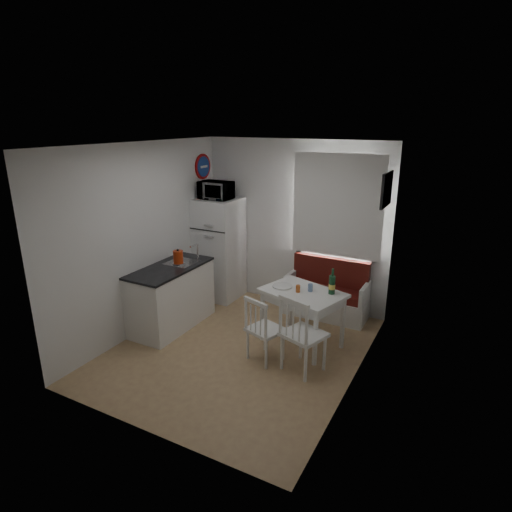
{
  "coord_description": "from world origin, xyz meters",
  "views": [
    {
      "loc": [
        2.51,
        -4.27,
        2.87
      ],
      "look_at": [
        -0.02,
        0.5,
        1.14
      ],
      "focal_mm": 30.0,
      "sensor_mm": 36.0,
      "label": 1
    }
  ],
  "objects_px": {
    "chair_right": "(301,328)",
    "wine_bottle": "(332,281)",
    "chair_left": "(262,324)",
    "microwave": "(216,190)",
    "bench": "(326,298)",
    "kettle": "(178,257)",
    "dining_table": "(303,297)",
    "kitchen_counter": "(172,296)",
    "fridge": "(219,249)"
  },
  "relations": [
    {
      "from": "bench",
      "to": "kettle",
      "type": "bearing_deg",
      "value": -146.04
    },
    {
      "from": "dining_table",
      "to": "fridge",
      "type": "bearing_deg",
      "value": 171.54
    },
    {
      "from": "bench",
      "to": "wine_bottle",
      "type": "relative_size",
      "value": 3.64
    },
    {
      "from": "chair_left",
      "to": "wine_bottle",
      "type": "relative_size",
      "value": 1.47
    },
    {
      "from": "bench",
      "to": "wine_bottle",
      "type": "xyz_separation_m",
      "value": [
        0.35,
        -0.88,
        0.63
      ]
    },
    {
      "from": "microwave",
      "to": "kettle",
      "type": "relative_size",
      "value": 2.25
    },
    {
      "from": "chair_left",
      "to": "microwave",
      "type": "relative_size",
      "value": 0.99
    },
    {
      "from": "wine_bottle",
      "to": "microwave",
      "type": "bearing_deg",
      "value": 161.67
    },
    {
      "from": "dining_table",
      "to": "chair_right",
      "type": "relative_size",
      "value": 2.05
    },
    {
      "from": "chair_left",
      "to": "chair_right",
      "type": "relative_size",
      "value": 0.88
    },
    {
      "from": "chair_right",
      "to": "kettle",
      "type": "bearing_deg",
      "value": -173.59
    },
    {
      "from": "dining_table",
      "to": "fridge",
      "type": "xyz_separation_m",
      "value": [
        -1.84,
        0.87,
        0.17
      ]
    },
    {
      "from": "fridge",
      "to": "wine_bottle",
      "type": "distance_m",
      "value": 2.32
    },
    {
      "from": "wine_bottle",
      "to": "dining_table",
      "type": "bearing_deg",
      "value": -164.05
    },
    {
      "from": "chair_left",
      "to": "kitchen_counter",
      "type": "bearing_deg",
      "value": -171.74
    },
    {
      "from": "fridge",
      "to": "kettle",
      "type": "bearing_deg",
      "value": -88.45
    },
    {
      "from": "dining_table",
      "to": "kettle",
      "type": "height_order",
      "value": "kettle"
    },
    {
      "from": "dining_table",
      "to": "wine_bottle",
      "type": "bearing_deg",
      "value": 32.95
    },
    {
      "from": "fridge",
      "to": "wine_bottle",
      "type": "height_order",
      "value": "fridge"
    },
    {
      "from": "microwave",
      "to": "chair_right",
      "type": "bearing_deg",
      "value": -35.6
    },
    {
      "from": "kitchen_counter",
      "to": "chair_right",
      "type": "relative_size",
      "value": 2.32
    },
    {
      "from": "chair_right",
      "to": "microwave",
      "type": "bearing_deg",
      "value": 162.73
    },
    {
      "from": "bench",
      "to": "chair_right",
      "type": "bearing_deg",
      "value": -81.46
    },
    {
      "from": "kitchen_counter",
      "to": "fridge",
      "type": "height_order",
      "value": "fridge"
    },
    {
      "from": "wine_bottle",
      "to": "kitchen_counter",
      "type": "bearing_deg",
      "value": -167.98
    },
    {
      "from": "wine_bottle",
      "to": "bench",
      "type": "bearing_deg",
      "value": 111.52
    },
    {
      "from": "microwave",
      "to": "kettle",
      "type": "height_order",
      "value": "microwave"
    },
    {
      "from": "chair_left",
      "to": "chair_right",
      "type": "xyz_separation_m",
      "value": [
        0.5,
        -0.01,
        0.08
      ]
    },
    {
      "from": "kitchen_counter",
      "to": "chair_left",
      "type": "distance_m",
      "value": 1.63
    },
    {
      "from": "kitchen_counter",
      "to": "chair_right",
      "type": "height_order",
      "value": "kitchen_counter"
    },
    {
      "from": "dining_table",
      "to": "chair_left",
      "type": "bearing_deg",
      "value": -93.83
    },
    {
      "from": "chair_right",
      "to": "wine_bottle",
      "type": "height_order",
      "value": "wine_bottle"
    },
    {
      "from": "microwave",
      "to": "kettle",
      "type": "distance_m",
      "value": 1.33
    },
    {
      "from": "fridge",
      "to": "microwave",
      "type": "height_order",
      "value": "microwave"
    },
    {
      "from": "kitchen_counter",
      "to": "dining_table",
      "type": "xyz_separation_m",
      "value": [
        1.86,
        0.37,
        0.21
      ]
    },
    {
      "from": "fridge",
      "to": "kettle",
      "type": "relative_size",
      "value": 7.44
    },
    {
      "from": "wine_bottle",
      "to": "fridge",
      "type": "bearing_deg",
      "value": 160.5
    },
    {
      "from": "kitchen_counter",
      "to": "dining_table",
      "type": "relative_size",
      "value": 1.13
    },
    {
      "from": "chair_left",
      "to": "wine_bottle",
      "type": "height_order",
      "value": "wine_bottle"
    },
    {
      "from": "kitchen_counter",
      "to": "chair_right",
      "type": "bearing_deg",
      "value": -8.1
    },
    {
      "from": "bench",
      "to": "kettle",
      "type": "distance_m",
      "value": 2.3
    },
    {
      "from": "dining_table",
      "to": "kitchen_counter",
      "type": "bearing_deg",
      "value": -151.73
    },
    {
      "from": "kitchen_counter",
      "to": "dining_table",
      "type": "height_order",
      "value": "kitchen_counter"
    },
    {
      "from": "kitchen_counter",
      "to": "chair_left",
      "type": "bearing_deg",
      "value": -10.14
    },
    {
      "from": "bench",
      "to": "fridge",
      "type": "xyz_separation_m",
      "value": [
        -1.84,
        -0.11,
        0.54
      ]
    },
    {
      "from": "microwave",
      "to": "kettle",
      "type": "xyz_separation_m",
      "value": [
        0.03,
        -1.06,
        -0.8
      ]
    },
    {
      "from": "dining_table",
      "to": "kettle",
      "type": "xyz_separation_m",
      "value": [
        -1.81,
        -0.24,
        0.34
      ]
    },
    {
      "from": "chair_right",
      "to": "wine_bottle",
      "type": "distance_m",
      "value": 0.84
    },
    {
      "from": "dining_table",
      "to": "chair_right",
      "type": "distance_m",
      "value": 0.72
    },
    {
      "from": "bench",
      "to": "chair_left",
      "type": "distance_m",
      "value": 1.68
    }
  ]
}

